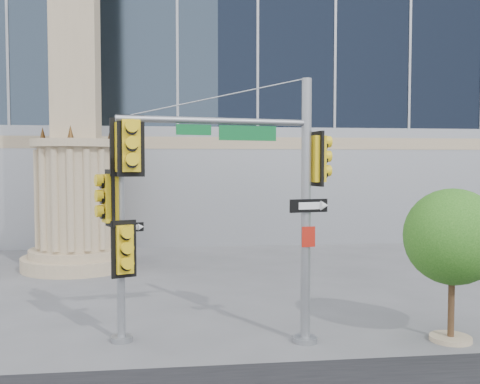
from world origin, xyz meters
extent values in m
plane|color=#545456|center=(0.00, 0.00, 0.00)|extent=(120.00, 120.00, 0.00)
cylinder|color=tan|center=(-6.00, 9.00, 0.25)|extent=(4.40, 4.40, 0.50)
cylinder|color=tan|center=(-6.00, 9.00, 0.65)|extent=(3.80, 3.80, 0.30)
cylinder|color=tan|center=(-6.00, 9.00, 2.80)|extent=(3.00, 3.00, 4.00)
cylinder|color=tan|center=(-6.00, 9.00, 4.95)|extent=(3.50, 3.50, 0.30)
cube|color=tan|center=(-6.00, 9.00, 10.50)|extent=(1.70, 1.70, 11.00)
cone|color=#472D14|center=(-4.70, 9.00, 5.35)|extent=(0.24, 0.24, 0.50)
cone|color=#472D14|center=(-7.30, 9.00, 5.35)|extent=(0.24, 0.24, 0.50)
cylinder|color=slate|center=(0.81, -0.81, 0.06)|extent=(0.57, 0.57, 0.12)
cylinder|color=slate|center=(0.81, -0.81, 3.05)|extent=(0.22, 0.22, 6.09)
cylinder|color=slate|center=(-1.28, -1.23, 5.08)|extent=(4.21, 0.96, 0.14)
cube|color=#0B5D27|center=(-0.58, -1.11, 4.82)|extent=(1.30, 0.29, 0.33)
cube|color=yellow|center=(-3.07, -1.58, 4.52)|extent=(0.60, 0.39, 1.27)
cube|color=yellow|center=(1.09, -0.76, 4.27)|extent=(0.39, 0.60, 1.27)
cube|color=black|center=(0.84, -0.95, 3.20)|extent=(0.92, 0.21, 0.30)
cube|color=#B01C10|center=(0.84, -0.95, 2.49)|extent=(0.32, 0.09, 0.47)
cylinder|color=slate|center=(-3.44, -0.24, 0.06)|extent=(0.51, 0.51, 0.13)
cylinder|color=slate|center=(-3.44, -0.24, 2.63)|extent=(0.19, 0.19, 5.26)
cube|color=yellow|center=(-3.35, -0.45, 4.53)|extent=(0.65, 0.50, 1.32)
cube|color=yellow|center=(-3.65, -0.33, 3.37)|extent=(0.50, 0.65, 1.32)
cube|color=yellow|center=(-3.35, -0.45, 2.21)|extent=(0.65, 0.50, 1.32)
cube|color=black|center=(-3.22, -0.28, 2.68)|extent=(0.61, 0.29, 0.21)
cylinder|color=tan|center=(4.23, -1.13, 0.05)|extent=(0.96, 0.96, 0.11)
cylinder|color=#382314|center=(4.23, -1.13, 0.96)|extent=(0.15, 0.15, 1.93)
sphere|color=#1B5313|center=(4.23, -1.13, 2.46)|extent=(2.25, 2.25, 2.25)
sphere|color=#1B5313|center=(4.71, -0.87, 2.14)|extent=(1.39, 1.39, 1.39)
sphere|color=#1B5313|center=(3.86, -1.40, 2.19)|extent=(1.18, 1.18, 1.18)
camera|label=1|loc=(-2.19, -12.78, 4.15)|focal=40.00mm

